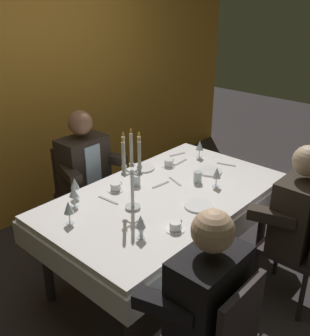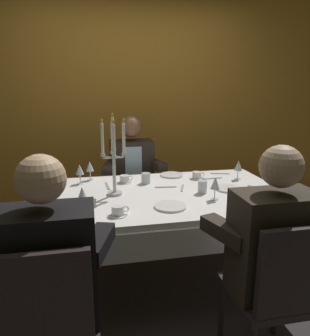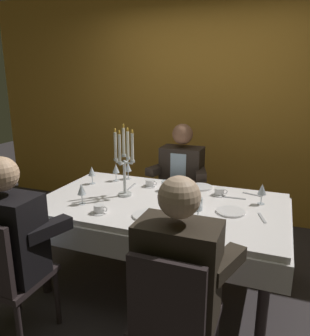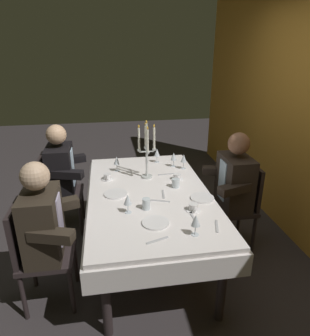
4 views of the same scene
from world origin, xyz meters
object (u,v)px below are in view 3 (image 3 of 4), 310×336
(dinner_plate_0, at_px, (231,212))
(wine_glass_5, at_px, (116,169))
(water_tumbler_1, at_px, (166,186))
(coffee_cup_1, at_px, (219,192))
(seated_diner_1, at_px, (182,172))
(water_tumbler_0, at_px, (198,204))
(wine_glass_0, at_px, (82,190))
(wine_glass_4, at_px, (262,190))
(dinner_plate_2, at_px, (148,215))
(dining_table, at_px, (161,215))
(coffee_cup_2, at_px, (150,183))
(dinner_plate_1, at_px, (201,187))
(candelabra, at_px, (124,162))
(seated_diner_0, at_px, (8,236))
(seated_diner_2, at_px, (177,272))
(wine_glass_2, at_px, (128,167))
(wine_glass_1, at_px, (92,172))
(coffee_cup_0, at_px, (99,209))
(wine_glass_3, at_px, (198,203))

(dinner_plate_0, distance_m, wine_glass_5, 1.20)
(water_tumbler_1, relative_size, coffee_cup_1, 0.65)
(seated_diner_1, bearing_deg, water_tumbler_0, -66.94)
(wine_glass_0, bearing_deg, coffee_cup_1, 31.25)
(water_tumbler_0, bearing_deg, wine_glass_4, 34.67)
(dinner_plate_2, bearing_deg, dining_table, 91.62)
(wine_glass_0, height_order, coffee_cup_2, wine_glass_0)
(dinner_plate_1, xyz_separation_m, wine_glass_4, (0.53, -0.22, 0.11))
(dining_table, relative_size, candelabra, 3.25)
(wine_glass_5, xyz_separation_m, coffee_cup_2, (0.36, -0.04, -0.09))
(dinner_plate_2, relative_size, wine_glass_4, 1.31)
(wine_glass_0, relative_size, coffee_cup_2, 1.24)
(dinner_plate_1, relative_size, coffee_cup_1, 1.58)
(dinner_plate_1, bearing_deg, water_tumbler_1, -145.92)
(wine_glass_0, bearing_deg, seated_diner_0, -102.93)
(dinner_plate_1, bearing_deg, candelabra, -142.18)
(candelabra, distance_m, seated_diner_0, 1.02)
(dining_table, distance_m, dinner_plate_1, 0.51)
(candelabra, bearing_deg, wine_glass_5, 127.31)
(dinner_plate_1, bearing_deg, seated_diner_2, -81.60)
(seated_diner_0, height_order, seated_diner_2, same)
(dining_table, distance_m, wine_glass_5, 0.73)
(candelabra, xyz_separation_m, dinner_plate_0, (0.88, -0.05, -0.28))
(dinner_plate_1, xyz_separation_m, wine_glass_2, (-0.72, 0.01, 0.11))
(wine_glass_0, bearing_deg, wine_glass_1, 112.56)
(dinner_plate_1, bearing_deg, coffee_cup_1, -35.72)
(dinner_plate_1, xyz_separation_m, coffee_cup_1, (0.19, -0.14, 0.02))
(coffee_cup_1, bearing_deg, coffee_cup_0, -137.31)
(wine_glass_5, bearing_deg, coffee_cup_0, -71.68)
(wine_glass_5, bearing_deg, candelabra, -52.69)
(wine_glass_5, xyz_separation_m, coffee_cup_1, (0.99, -0.05, -0.09))
(wine_glass_3, bearing_deg, candelabra, 160.01)
(candelabra, distance_m, wine_glass_2, 0.49)
(wine_glass_4, xyz_separation_m, coffee_cup_1, (-0.34, 0.08, -0.09))
(dinner_plate_0, relative_size, dinner_plate_1, 1.01)
(coffee_cup_2, xyz_separation_m, seated_diner_0, (-0.47, -1.21, -0.03))
(dining_table, distance_m, wine_glass_0, 0.66)
(seated_diner_0, height_order, seated_diner_1, same)
(seated_diner_0, bearing_deg, coffee_cup_2, 68.71)
(wine_glass_1, relative_size, coffee_cup_0, 1.24)
(candelabra, xyz_separation_m, coffee_cup_1, (0.73, 0.28, -0.26))
(wine_glass_5, relative_size, seated_diner_1, 0.13)
(wine_glass_2, distance_m, seated_diner_0, 1.36)
(water_tumbler_0, distance_m, coffee_cup_0, 0.72)
(coffee_cup_1, bearing_deg, wine_glass_3, -95.41)
(candelabra, relative_size, seated_diner_2, 0.48)
(dining_table, xyz_separation_m, coffee_cup_2, (-0.22, 0.32, 0.15))
(wine_glass_0, relative_size, wine_glass_1, 1.00)
(dinner_plate_0, distance_m, water_tumbler_0, 0.24)
(wine_glass_1, relative_size, seated_diner_2, 0.13)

